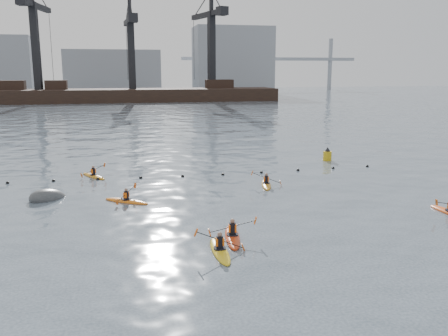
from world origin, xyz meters
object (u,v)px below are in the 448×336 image
(kayaker_0, at_px, (232,236))
(nav_buoy, at_px, (327,156))
(kayaker_5, at_px, (94,176))
(mooring_buoy, at_px, (48,199))
(kayaker_3, at_px, (266,184))
(kayaker_1, at_px, (220,250))
(kayaker_2, at_px, (126,200))

(kayaker_0, relative_size, nav_buoy, 2.53)
(kayaker_5, height_order, mooring_buoy, kayaker_5)
(kayaker_3, bearing_deg, kayaker_5, 169.70)
(kayaker_1, bearing_deg, kayaker_0, 59.94)
(mooring_buoy, bearing_deg, kayaker_5, 66.94)
(kayaker_0, height_order, kayaker_1, kayaker_1)
(kayaker_1, distance_m, mooring_buoy, 13.53)
(kayaker_5, distance_m, mooring_buoy, 6.10)
(kayaker_5, distance_m, nav_buoy, 19.48)
(kayaker_5, bearing_deg, mooring_buoy, -145.12)
(mooring_buoy, relative_size, nav_buoy, 1.83)
(kayaker_2, xyz_separation_m, nav_buoy, (17.10, 9.74, 0.31))
(kayaker_0, xyz_separation_m, kayaker_5, (-6.92, 14.67, -0.01))
(kayaker_3, distance_m, mooring_buoy, 13.90)
(kayaker_2, xyz_separation_m, kayaker_5, (-2.23, 7.37, -0.00))
(kayaker_1, bearing_deg, kayaker_2, 113.55)
(kayaker_2, relative_size, kayaker_5, 0.99)
(kayaker_1, relative_size, nav_buoy, 2.41)
(kayaker_1, xyz_separation_m, nav_buoy, (13.34, 18.60, 0.30))
(kayaker_0, bearing_deg, kayaker_3, 73.26)
(mooring_buoy, bearing_deg, kayaker_0, -44.22)
(kayaker_5, bearing_deg, kayaker_3, -56.31)
(kayaker_5, bearing_deg, kayaker_0, -96.82)
(kayaker_5, height_order, nav_buoy, nav_buoy)
(kayaker_1, xyz_separation_m, kayaker_3, (5.51, 11.05, -0.01))
(kayaker_1, bearing_deg, mooring_buoy, 128.86)
(mooring_buoy, height_order, nav_buoy, nav_buoy)
(kayaker_0, relative_size, kayaker_2, 1.22)
(nav_buoy, bearing_deg, kayaker_0, -126.08)
(kayaker_3, height_order, kayaker_5, kayaker_3)
(kayaker_5, xyz_separation_m, mooring_buoy, (-2.39, -5.61, -0.09))
(kayaker_0, bearing_deg, kayaker_2, 131.71)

